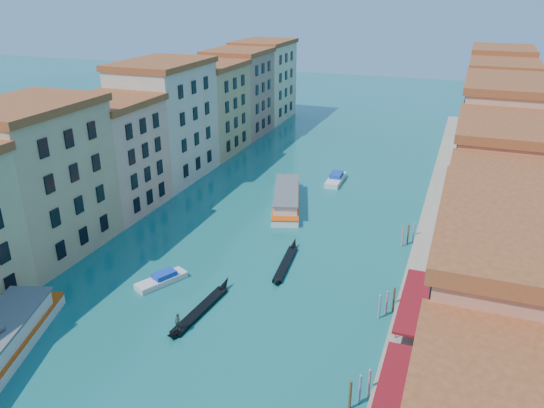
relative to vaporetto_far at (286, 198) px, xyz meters
The scene contains 9 objects.
left_bank_palazzos 26.33m from the vaporetto_far, behind, with size 12.80×128.40×21.00m.
right_bank_palazzos 32.25m from the vaporetto_far, ahead, with size 12.80×128.40×21.00m.
quay 23.11m from the vaporetto_far, ahead, with size 4.00×140.00×1.00m, color gray.
mooring_poles_right 41.86m from the vaporetto_far, 61.15° to the right, with size 1.44×54.24×3.20m.
vaporetto_far is the anchor object (origin of this frame).
gondola_fore 32.19m from the vaporetto_far, 87.95° to the right, with size 2.08×12.82×2.55m.
gondola_far 19.93m from the vaporetto_far, 71.14° to the right, with size 2.14×12.10×1.71m.
motorboat_mid 28.90m from the vaporetto_far, 101.98° to the right, with size 4.59×6.53×1.31m.
motorboat_far 14.10m from the vaporetto_far, 69.70° to the left, with size 2.54×7.67×1.58m.
Camera 1 is at (24.50, -9.71, 33.21)m, focal length 35.00 mm.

